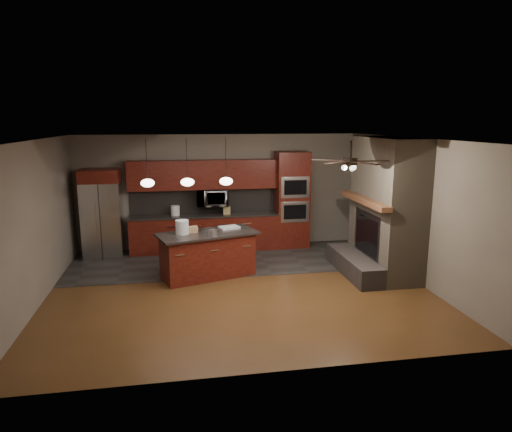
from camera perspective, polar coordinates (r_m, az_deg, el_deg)
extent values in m
plane|color=#59331A|center=(8.79, -2.09, -9.00)|extent=(7.00, 7.00, 0.00)
cube|color=white|center=(8.22, -2.24, 9.57)|extent=(7.00, 6.00, 0.02)
cube|color=slate|center=(11.32, -4.23, 3.06)|extent=(7.00, 0.02, 2.80)
cube|color=slate|center=(9.50, 19.23, 0.72)|extent=(0.02, 6.00, 2.80)
cube|color=slate|center=(8.66, -25.78, -0.85)|extent=(0.02, 6.00, 2.80)
cube|color=#302D2B|center=(10.47, -3.45, -5.50)|extent=(7.00, 2.40, 0.01)
cube|color=#6E614F|center=(9.67, 16.02, 1.11)|extent=(0.80, 2.00, 2.80)
cube|color=#403935|center=(9.70, 12.13, -5.98)|extent=(0.50, 2.00, 0.40)
cube|color=#2D2D30|center=(9.63, 13.79, -2.31)|extent=(0.05, 1.20, 0.95)
cube|color=black|center=(9.62, 13.65, -2.32)|extent=(0.02, 1.00, 0.75)
cube|color=brown|center=(9.44, 13.34, 1.92)|extent=(0.22, 2.10, 0.10)
cube|color=#5F2111|center=(11.18, -6.42, -2.16)|extent=(3.55, 0.60, 0.86)
cube|color=black|center=(11.08, -6.47, 0.10)|extent=(3.59, 0.64, 0.04)
cube|color=black|center=(11.30, -6.60, 1.97)|extent=(3.55, 0.03, 0.60)
cube|color=#5F2111|center=(11.05, -6.63, 5.16)|extent=(3.55, 0.35, 0.70)
cube|color=#5F2111|center=(11.36, 4.51, 2.01)|extent=(0.80, 0.60, 2.38)
cube|color=silver|center=(11.11, 4.88, 0.53)|extent=(0.70, 0.03, 0.52)
cube|color=black|center=(11.09, 4.91, 0.51)|extent=(0.55, 0.02, 0.35)
cube|color=silver|center=(11.01, 4.93, 3.59)|extent=(0.70, 0.03, 0.52)
cube|color=black|center=(10.99, 4.96, 3.58)|extent=(0.55, 0.02, 0.35)
imported|color=silver|center=(11.07, -5.51, 2.31)|extent=(0.73, 0.41, 0.50)
cube|color=silver|center=(11.12, -18.60, -0.45)|extent=(0.87, 0.72, 1.75)
cube|color=#2D2D30|center=(10.77, -18.88, -0.86)|extent=(0.02, 0.02, 1.73)
cube|color=silver|center=(10.77, -19.43, -0.61)|extent=(0.03, 0.03, 0.87)
cube|color=silver|center=(10.74, -18.38, -0.58)|extent=(0.03, 0.03, 0.87)
cube|color=#5F2111|center=(10.96, -18.96, 4.79)|extent=(0.87, 0.72, 0.30)
cube|color=#5F2111|center=(9.32, -6.05, -4.96)|extent=(1.94, 1.24, 0.88)
cube|color=black|center=(9.20, -6.11, -2.21)|extent=(2.13, 1.42, 0.04)
cylinder|color=silver|center=(9.13, -9.22, -1.38)|extent=(0.28, 0.28, 0.28)
cylinder|color=silver|center=(8.95, -5.40, -2.07)|extent=(0.23, 0.23, 0.12)
cube|color=silver|center=(9.53, -3.39, -1.42)|extent=(0.47, 0.39, 0.04)
cube|color=tan|center=(9.24, -7.92, -1.68)|extent=(0.21, 0.17, 0.12)
cylinder|color=white|center=(11.04, -10.07, 0.68)|extent=(0.25, 0.25, 0.24)
cube|color=tan|center=(11.06, -3.66, 0.72)|extent=(0.19, 0.15, 0.19)
cylinder|color=black|center=(8.88, -13.53, 6.91)|extent=(0.01, 0.01, 0.78)
ellipsoid|color=white|center=(8.93, -13.39, 4.03)|extent=(0.26, 0.26, 0.16)
cylinder|color=black|center=(8.87, -8.65, 7.09)|extent=(0.01, 0.01, 0.78)
ellipsoid|color=white|center=(8.91, -8.56, 4.21)|extent=(0.26, 0.26, 0.16)
cylinder|color=black|center=(8.92, -3.79, 7.22)|extent=(0.01, 0.01, 0.78)
ellipsoid|color=white|center=(8.96, -3.76, 4.36)|extent=(0.26, 0.26, 0.16)
cylinder|color=black|center=(7.90, 11.76, 8.15)|extent=(0.04, 0.04, 0.30)
cylinder|color=black|center=(7.92, 11.69, 6.71)|extent=(0.24, 0.24, 0.12)
cube|color=black|center=(8.06, 14.22, 6.68)|extent=(0.60, 0.12, 0.01)
cube|color=black|center=(8.30, 11.54, 6.94)|extent=(0.30, 0.61, 0.01)
cube|color=black|center=(8.02, 9.05, 6.87)|extent=(0.56, 0.45, 0.01)
cube|color=black|center=(7.60, 10.14, 6.56)|extent=(0.56, 0.45, 0.01)
cube|color=black|center=(7.63, 13.51, 6.44)|extent=(0.30, 0.61, 0.01)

